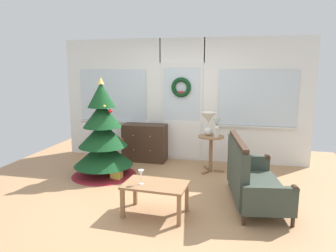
% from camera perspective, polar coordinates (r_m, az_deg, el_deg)
% --- Properties ---
extents(ground_plane, '(6.76, 6.76, 0.00)m').
position_cam_1_polar(ground_plane, '(4.97, -2.01, -12.53)').
color(ground_plane, '#AD7F56').
extents(back_wall_with_door, '(5.20, 0.19, 2.55)m').
position_cam_1_polar(back_wall_with_door, '(6.64, 2.51, 4.75)').
color(back_wall_with_door, white).
rests_on(back_wall_with_door, ground).
extents(christmas_tree, '(1.17, 1.17, 1.78)m').
position_cam_1_polar(christmas_tree, '(5.81, -11.70, -2.40)').
color(christmas_tree, '#4C331E').
rests_on(christmas_tree, ground).
extents(dresser_cabinet, '(0.90, 0.45, 0.78)m').
position_cam_1_polar(dresser_cabinet, '(6.68, -4.20, -3.00)').
color(dresser_cabinet, '#3D281C').
rests_on(dresser_cabinet, ground).
extents(settee_sofa, '(0.91, 1.57, 0.96)m').
position_cam_1_polar(settee_sofa, '(4.75, 14.66, -9.14)').
color(settee_sofa, '#3D281C').
rests_on(settee_sofa, ground).
extents(side_table, '(0.50, 0.48, 0.69)m').
position_cam_1_polar(side_table, '(5.99, 7.78, -3.67)').
color(side_table, '#8E6642').
rests_on(side_table, ground).
extents(table_lamp, '(0.28, 0.28, 0.44)m').
position_cam_1_polar(table_lamp, '(5.94, 7.36, 0.99)').
color(table_lamp, silver).
rests_on(table_lamp, side_table).
extents(flower_vase, '(0.11, 0.10, 0.35)m').
position_cam_1_polar(flower_vase, '(5.85, 8.78, -0.85)').
color(flower_vase, beige).
rests_on(flower_vase, side_table).
extents(coffee_table, '(0.87, 0.57, 0.43)m').
position_cam_1_polar(coffee_table, '(4.27, -2.29, -11.22)').
color(coffee_table, '#8E6642').
rests_on(coffee_table, ground).
extents(wine_glass, '(0.08, 0.08, 0.20)m').
position_cam_1_polar(wine_glass, '(4.19, -4.90, -8.61)').
color(wine_glass, silver).
rests_on(wine_glass, coffee_table).
extents(gift_box, '(0.18, 0.16, 0.18)m').
position_cam_1_polar(gift_box, '(5.69, -9.29, -8.66)').
color(gift_box, '#D8C64C').
rests_on(gift_box, ground).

